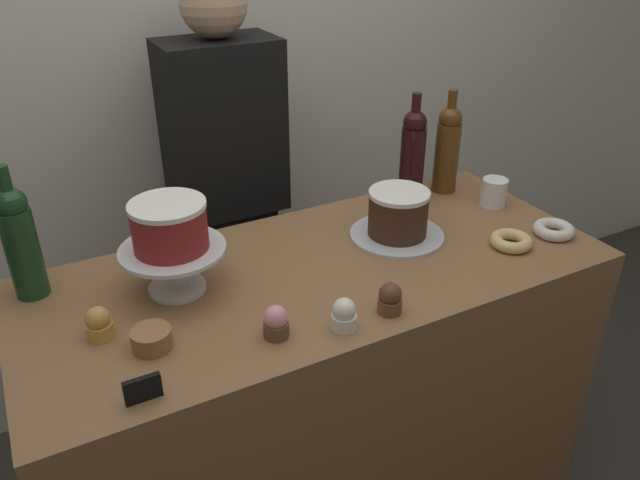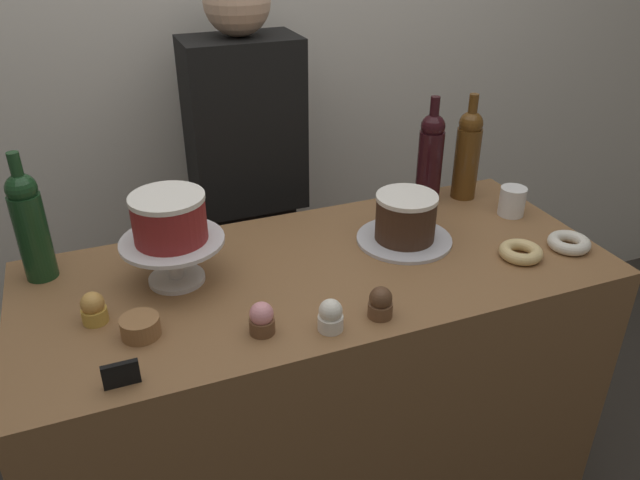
{
  "view_description": "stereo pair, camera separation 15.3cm",
  "coord_description": "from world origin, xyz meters",
  "views": [
    {
      "loc": [
        -0.63,
        -1.18,
        1.76
      ],
      "look_at": [
        0.0,
        0.0,
        1.02
      ],
      "focal_mm": 34.81,
      "sensor_mm": 36.0,
      "label": 1
    },
    {
      "loc": [
        -0.49,
        -1.25,
        1.76
      ],
      "look_at": [
        0.0,
        0.0,
        1.02
      ],
      "focal_mm": 34.81,
      "sensor_mm": 36.0,
      "label": 2
    }
  ],
  "objects": [
    {
      "name": "donut_glazed",
      "position": [
        0.5,
        -0.14,
        0.96
      ],
      "size": [
        0.11,
        0.11,
        0.03
      ],
      "color": "#E0C17F",
      "rests_on": "display_counter"
    },
    {
      "name": "cake_stand_pedestal",
      "position": [
        -0.35,
        0.07,
        1.02
      ],
      "size": [
        0.25,
        0.25,
        0.12
      ],
      "color": "silver",
      "rests_on": "display_counter"
    },
    {
      "name": "cupcake_chocolate",
      "position": [
        0.05,
        -0.24,
        0.98
      ],
      "size": [
        0.06,
        0.06,
        0.07
      ],
      "color": "brown",
      "rests_on": "display_counter"
    },
    {
      "name": "silver_serving_platter",
      "position": [
        0.27,
        0.05,
        0.95
      ],
      "size": [
        0.26,
        0.26,
        0.01
      ],
      "color": "silver",
      "rests_on": "display_counter"
    },
    {
      "name": "cupcake_strawberry",
      "position": [
        -0.21,
        -0.2,
        0.98
      ],
      "size": [
        0.06,
        0.06,
        0.07
      ],
      "color": "brown",
      "rests_on": "display_counter"
    },
    {
      "name": "coffee_cup_ceramic",
      "position": [
        0.64,
        0.08,
        0.98
      ],
      "size": [
        0.08,
        0.08,
        0.08
      ],
      "color": "white",
      "rests_on": "display_counter"
    },
    {
      "name": "wine_bottle_dark_red",
      "position": [
        0.46,
        0.26,
        1.09
      ],
      "size": [
        0.08,
        0.08,
        0.33
      ],
      "color": "black",
      "rests_on": "display_counter"
    },
    {
      "name": "back_wall",
      "position": [
        0.0,
        0.9,
        1.3
      ],
      "size": [
        6.0,
        0.05,
        2.6
      ],
      "color": "silver",
      "rests_on": "ground_plane"
    },
    {
      "name": "cupcake_caramel",
      "position": [
        -0.55,
        -0.03,
        0.98
      ],
      "size": [
        0.06,
        0.06,
        0.07
      ],
      "color": "gold",
      "rests_on": "display_counter"
    },
    {
      "name": "cupcake_vanilla",
      "position": [
        -0.07,
        -0.25,
        0.98
      ],
      "size": [
        0.06,
        0.06,
        0.07
      ],
      "color": "white",
      "rests_on": "display_counter"
    },
    {
      "name": "barista_figure",
      "position": [
        -0.01,
        0.63,
        0.84
      ],
      "size": [
        0.36,
        0.22,
        1.6
      ],
      "color": "black",
      "rests_on": "ground_plane"
    },
    {
      "name": "wine_bottle_green",
      "position": [
        -0.65,
        0.22,
        1.09
      ],
      "size": [
        0.08,
        0.08,
        0.33
      ],
      "color": "#193D1E",
      "rests_on": "display_counter"
    },
    {
      "name": "white_layer_cake",
      "position": [
        -0.35,
        0.07,
        1.11
      ],
      "size": [
        0.17,
        0.17,
        0.11
      ],
      "color": "maroon",
      "rests_on": "cake_stand_pedestal"
    },
    {
      "name": "price_sign_chalkboard",
      "position": [
        -0.51,
        -0.26,
        0.97
      ],
      "size": [
        0.07,
        0.01,
        0.05
      ],
      "color": "black",
      "rests_on": "display_counter"
    },
    {
      "name": "display_counter",
      "position": [
        0.0,
        0.0,
        0.47
      ],
      "size": [
        1.49,
        0.64,
        0.94
      ],
      "color": "brown",
      "rests_on": "ground_plane"
    },
    {
      "name": "donut_sugar",
      "position": [
        0.66,
        -0.15,
        0.96
      ],
      "size": [
        0.11,
        0.11,
        0.03
      ],
      "color": "silver",
      "rests_on": "display_counter"
    },
    {
      "name": "wine_bottle_amber",
      "position": [
        0.58,
        0.24,
        1.09
      ],
      "size": [
        0.08,
        0.08,
        0.33
      ],
      "color": "#5B3814",
      "rests_on": "display_counter"
    },
    {
      "name": "cookie_stack",
      "position": [
        -0.46,
        -0.12,
        0.96
      ],
      "size": [
        0.08,
        0.08,
        0.04
      ],
      "color": "olive",
      "rests_on": "display_counter"
    },
    {
      "name": "chocolate_round_cake",
      "position": [
        0.27,
        0.05,
        1.02
      ],
      "size": [
        0.17,
        0.17,
        0.13
      ],
      "color": "#3D2619",
      "rests_on": "silver_serving_platter"
    }
  ]
}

